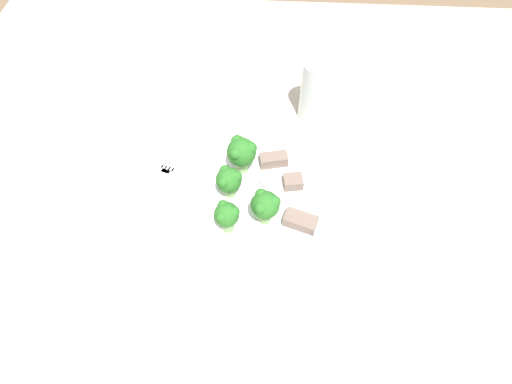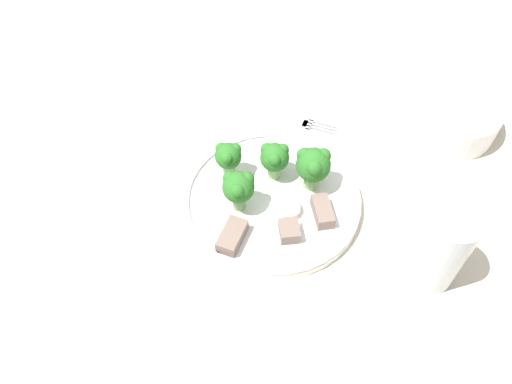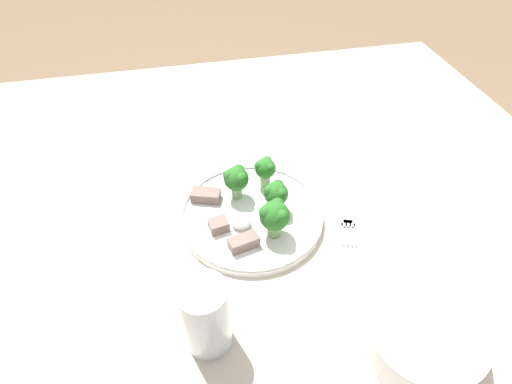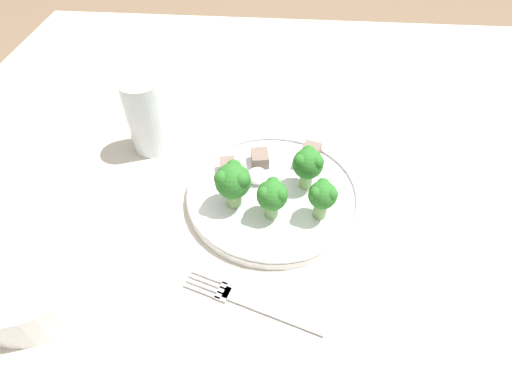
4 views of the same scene
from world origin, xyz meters
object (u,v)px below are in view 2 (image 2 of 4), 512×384
dinner_plate (273,199)px  cream_bowl (447,116)px  drinking_glass (438,251)px  fork (283,119)px

dinner_plate → cream_bowl: bearing=122.1°
dinner_plate → drinking_glass: drinking_glass is taller
cream_bowl → drinking_glass: bearing=-14.1°
fork → cream_bowl: bearing=89.5°
fork → dinner_plate: bearing=-3.6°
dinner_plate → cream_bowl: 0.31m
dinner_plate → fork: bearing=176.4°
dinner_plate → drinking_glass: bearing=63.6°
fork → drinking_glass: 0.33m
drinking_glass → fork: bearing=-144.8°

